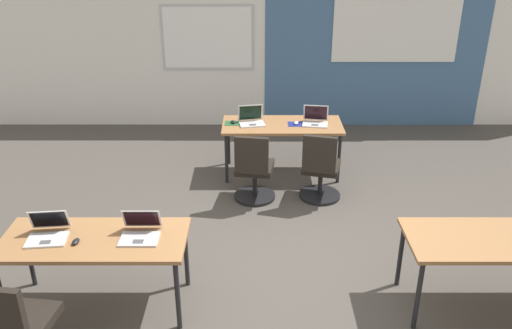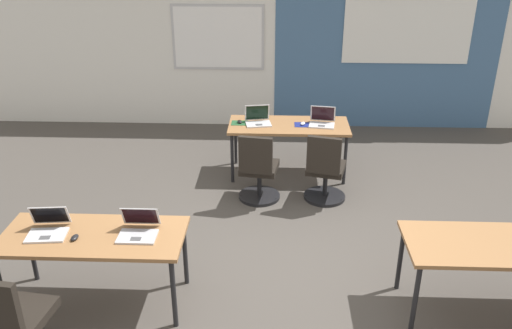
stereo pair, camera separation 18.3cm
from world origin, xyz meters
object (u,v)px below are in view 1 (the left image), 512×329
object	(u,v)px
chair_far_right	(322,172)
desk_far_center	(284,128)
laptop_near_left_inner	(142,232)
laptop_far_left	(253,120)
mouse_far_right	(298,123)
laptop_near_left_end	(49,232)
mouse_far_left	(235,122)
desk_near_left	(96,244)
chair_far_left	(255,173)
laptop_far_right	(317,120)
mouse_near_left_end	(77,241)
desk_near_right	(501,244)

from	to	relation	value
chair_far_right	desk_far_center	bearing A→B (deg)	-46.44
laptop_near_left_inner	laptop_far_left	size ratio (longest dim) A/B	0.89
mouse_far_right	desk_far_center	bearing A→B (deg)	176.46
laptop_far_left	laptop_near_left_end	world-z (taller)	laptop_far_left
laptop_far_left	mouse_far_left	xyz separation A→B (m)	(-0.25, 0.01, -0.03)
laptop_near_left_inner	laptop_near_left_end	size ratio (longest dim) A/B	0.92
mouse_far_left	mouse_far_right	bearing A→B (deg)	-2.30
desk_near_left	laptop_far_left	world-z (taller)	laptop_far_left
chair_far_left	laptop_near_left_end	bearing A→B (deg)	56.90
laptop_near_left_inner	laptop_far_right	bearing A→B (deg)	57.39
mouse_far_right	chair_far_right	world-z (taller)	chair_far_right
desk_far_center	laptop_near_left_inner	size ratio (longest dim) A/B	4.84
laptop_far_left	mouse_far_right	world-z (taller)	laptop_far_left
laptop_near_left_end	chair_far_right	bearing A→B (deg)	32.10
laptop_near_left_inner	laptop_near_left_end	distance (m)	0.79
desk_far_center	chair_far_left	distance (m)	0.93
chair_far_left	laptop_far_right	xyz separation A→B (m)	(0.82, 0.81, 0.39)
mouse_near_left_end	laptop_far_left	bearing A→B (deg)	63.19
laptop_near_left_inner	laptop_near_left_end	world-z (taller)	laptop_near_left_end
mouse_far_left	chair_far_right	size ratio (longest dim) A/B	0.12
desk_near_right	mouse_far_right	world-z (taller)	mouse_far_right
mouse_far_left	laptop_far_right	distance (m)	1.10
laptop_far_right	chair_far_right	world-z (taller)	laptop_far_right
mouse_far_left	mouse_near_left_end	xyz separation A→B (m)	(-1.22, -2.90, -0.00)
laptop_far_left	chair_far_right	bearing A→B (deg)	-52.99
desk_near_right	laptop_near_left_inner	bearing A→B (deg)	179.58
desk_near_left	chair_far_right	world-z (taller)	chair_far_right
desk_near_right	mouse_far_left	size ratio (longest dim) A/B	14.27
laptop_near_left_end	mouse_far_right	xyz separation A→B (m)	(2.33, 2.78, -0.03)
mouse_far_left	chair_far_right	bearing A→B (deg)	-35.96
desk_far_center	mouse_far_left	distance (m)	0.66
desk_near_right	laptop_near_left_end	distance (m)	3.89
desk_far_center	mouse_far_left	world-z (taller)	mouse_far_left
desk_near_right	mouse_far_left	distance (m)	3.71
laptop_far_left	chair_far_right	world-z (taller)	laptop_far_left
mouse_near_left_end	laptop_far_right	bearing A→B (deg)	51.27
laptop_far_left	chair_far_left	xyz separation A→B (m)	(0.03, -0.82, -0.39)
mouse_near_left_end	mouse_far_right	distance (m)	3.53
desk_near_right	laptop_near_left_end	size ratio (longest dim) A/B	4.43
laptop_near_left_inner	laptop_far_left	xyz separation A→B (m)	(0.94, 2.79, 0.00)
desk_near_left	laptop_far_left	bearing A→B (deg)	64.60
desk_near_left	chair_far_right	size ratio (longest dim) A/B	1.74
desk_near_left	laptop_far_left	xyz separation A→B (m)	(1.34, 2.82, 0.11)
desk_near_right	laptop_far_right	size ratio (longest dim) A/B	4.37
desk_far_center	chair_far_right	xyz separation A→B (m)	(0.44, -0.77, -0.28)
laptop_near_left_end	mouse_far_left	bearing A→B (deg)	56.32
desk_near_left	laptop_far_left	distance (m)	3.12
chair_far_left	laptop_near_left_inner	bearing A→B (deg)	72.31
laptop_near_left_end	mouse_near_left_end	xyz separation A→B (m)	(0.26, -0.09, -0.03)
chair_far_left	mouse_near_left_end	distance (m)	2.59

